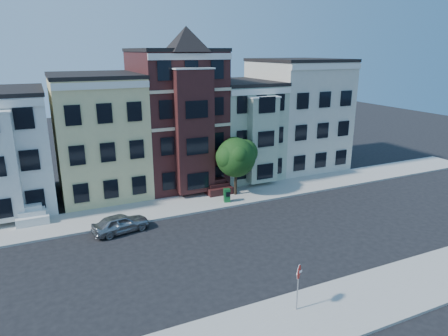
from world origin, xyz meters
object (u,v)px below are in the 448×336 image
parked_car (121,223)px  stop_sign (298,284)px  street_tree (236,160)px  newspaper_box (227,195)px

parked_car → stop_sign: size_ratio=1.42×
street_tree → parked_car: bearing=-163.6°
newspaper_box → stop_sign: (-3.03, -14.25, 0.81)m
parked_car → newspaper_box: parked_car is taller
street_tree → stop_sign: (-4.46, -15.54, -1.71)m
stop_sign → street_tree: bearing=54.6°
street_tree → stop_sign: 16.25m
street_tree → stop_sign: street_tree is taller
street_tree → stop_sign: bearing=-106.0°
street_tree → parked_car: (-10.40, -3.06, -2.56)m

